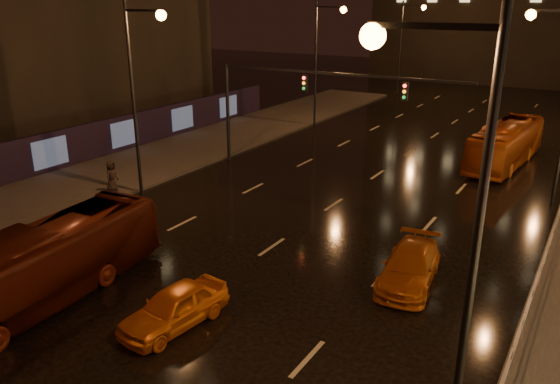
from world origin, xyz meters
name	(u,v)px	position (x,y,z in m)	size (l,w,h in m)	color
ground	(364,184)	(0.00, 20.00, 0.00)	(140.00, 140.00, 0.00)	black
sidewalk_left	(131,169)	(-13.50, 15.00, 0.07)	(7.00, 70.00, 0.15)	#38332D
hoarding_left	(48,153)	(-17.20, 12.00, 1.25)	(0.30, 46.00, 2.50)	black
traffic_signal	(289,94)	(-5.06, 20.00, 4.74)	(15.31, 0.32, 6.20)	black
streetlight_right	(444,196)	(8.92, 2.00, 6.43)	(2.64, 0.50, 10.00)	black
railing_right	(559,214)	(10.20, 18.00, 0.90)	(0.05, 56.00, 1.00)	#99999E
bus_red	(39,267)	(-4.31, 2.00, 1.38)	(2.32, 9.93, 2.77)	#4F160B
bus_curb	(506,144)	(6.09, 28.24, 1.37)	(2.30, 9.82, 2.74)	#A44110
taxi_near	(174,307)	(0.50, 3.34, 0.66)	(1.56, 3.87, 1.32)	orange
taxi_far	(410,267)	(6.01, 10.00, 0.65)	(1.83, 4.51, 1.31)	#BA5611
pedestrian_c	(111,176)	(-11.00, 11.27, 1.00)	(0.83, 0.54, 1.71)	black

